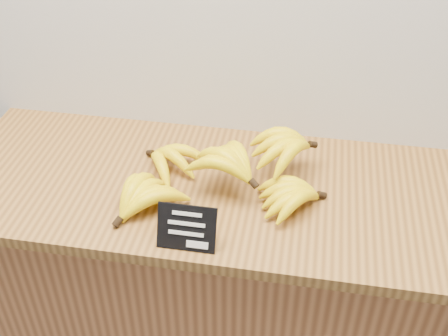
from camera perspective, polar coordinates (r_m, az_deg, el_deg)
The scene contains 4 objects.
counter at distance 1.74m, azimuth 0.29°, elevation -14.07°, with size 1.33×0.50×0.90m, color #9D5F32.
counter_top at distance 1.40m, azimuth 0.35°, elevation -2.18°, with size 1.41×0.54×0.03m, color olive.
chalkboard_sign at distance 1.21m, azimuth -3.83°, elevation -6.10°, with size 0.13×0.01×0.10m, color black.
banana_pile at distance 1.35m, azimuth -0.26°, elevation -0.51°, with size 0.54×0.34×0.12m.
Camera 1 is at (0.26, 1.68, 1.81)m, focal length 45.00 mm.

